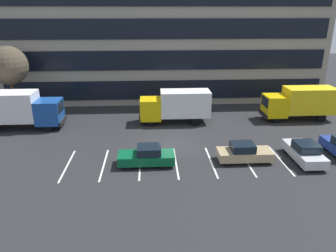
{
  "coord_description": "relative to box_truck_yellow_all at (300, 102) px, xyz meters",
  "views": [
    {
      "loc": [
        -1.91,
        -26.0,
        11.33
      ],
      "look_at": [
        -0.36,
        1.12,
        1.4
      ],
      "focal_mm": 34.25,
      "sensor_mm": 36.0,
      "label": 1
    }
  ],
  "objects": [
    {
      "name": "sedan_forest",
      "position": [
        -16.41,
        -9.95,
        -1.25
      ],
      "size": [
        4.3,
        1.8,
        1.54
      ],
      "color": "#0C5933",
      "rests_on": "ground_plane"
    },
    {
      "name": "box_truck_blue",
      "position": [
        -29.12,
        -1.12,
        0.13
      ],
      "size": [
        8.07,
        2.67,
        3.74
      ],
      "color": "#194799",
      "rests_on": "ground_plane"
    },
    {
      "name": "box_truck_yellow_all",
      "position": [
        0.0,
        0.0,
        0.0
      ],
      "size": [
        7.59,
        2.51,
        3.52
      ],
      "color": "yellow",
      "rests_on": "ground_plane"
    },
    {
      "name": "ground_plane",
      "position": [
        -14.16,
        -6.28,
        -1.98
      ],
      "size": [
        120.0,
        120.0,
        0.0
      ],
      "primitive_type": "plane",
      "color": "#262628"
    },
    {
      "name": "bare_tree",
      "position": [
        -31.16,
        2.92,
        3.68
      ],
      "size": [
        4.13,
        4.13,
        7.74
      ],
      "color": "#473323",
      "rests_on": "ground_plane"
    },
    {
      "name": "sedan_tan",
      "position": [
        -8.79,
        -9.77,
        -1.26
      ],
      "size": [
        4.24,
        1.77,
        1.52
      ],
      "color": "tan",
      "rests_on": "ground_plane"
    },
    {
      "name": "box_truck_yellow",
      "position": [
        -13.38,
        -0.29,
        -0.06
      ],
      "size": [
        7.38,
        2.44,
        3.42
      ],
      "color": "yellow",
      "rests_on": "ground_plane"
    },
    {
      "name": "sedan_silver",
      "position": [
        -4.02,
        -9.95,
        -1.23
      ],
      "size": [
        1.86,
        4.45,
        1.59
      ],
      "color": "silver",
      "rests_on": "ground_plane"
    },
    {
      "name": "lot_markings",
      "position": [
        -14.16,
        -9.74,
        -1.98
      ],
      "size": [
        16.94,
        5.4,
        0.01
      ],
      "color": "silver",
      "rests_on": "ground_plane"
    },
    {
      "name": "office_building",
      "position": [
        -14.16,
        11.67,
        5.22
      ],
      "size": [
        40.34,
        10.8,
        14.4
      ],
      "color": "gray",
      "rests_on": "ground_plane"
    }
  ]
}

